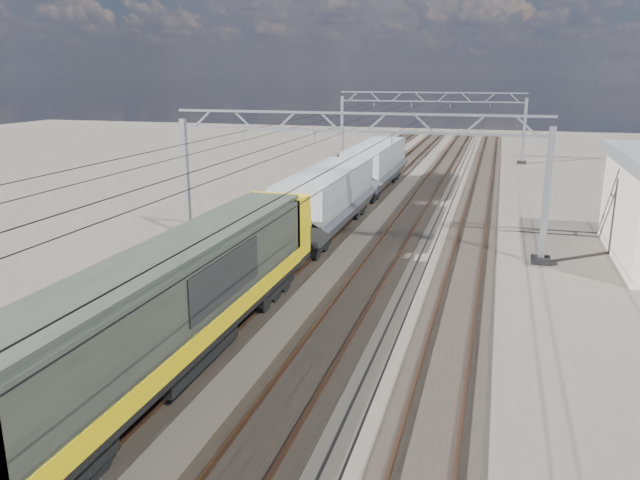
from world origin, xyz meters
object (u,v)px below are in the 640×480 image
(trackside_cabinet, at_px, (20,314))
(hopper_wagon_lead, at_px, (327,197))
(catenary_gantry_mid, at_px, (352,175))
(locomotive, at_px, (173,301))
(hopper_wagon_mid, at_px, (375,163))
(catenary_gantry_far, at_px, (430,123))

(trackside_cabinet, bearing_deg, hopper_wagon_lead, 66.21)
(catenary_gantry_mid, relative_size, locomotive, 0.94)
(catenary_gantry_mid, distance_m, hopper_wagon_mid, 16.87)
(catenary_gantry_mid, relative_size, hopper_wagon_lead, 1.53)
(locomotive, xyz_separation_m, trackside_cabinet, (-6.52, 0.88, -1.47))
(catenary_gantry_mid, relative_size, hopper_wagon_mid, 1.53)
(hopper_wagon_lead, distance_m, hopper_wagon_mid, 14.20)
(hopper_wagon_lead, bearing_deg, catenary_gantry_mid, -50.98)
(catenary_gantry_far, height_order, locomotive, catenary_gantry_far)
(locomotive, xyz_separation_m, hopper_wagon_lead, (-0.00, 17.70, -0.09))
(locomotive, relative_size, hopper_wagon_mid, 1.62)
(catenary_gantry_far, bearing_deg, trackside_cabinet, -99.60)
(catenary_gantry_mid, bearing_deg, catenary_gantry_far, 90.00)
(catenary_gantry_far, relative_size, hopper_wagon_mid, 1.53)
(catenary_gantry_mid, height_order, trackside_cabinet, catenary_gantry_mid)
(catenary_gantry_far, xyz_separation_m, hopper_wagon_lead, (-2.00, -33.53, -1.67))
(hopper_wagon_lead, distance_m, trackside_cabinet, 18.08)
(catenary_gantry_mid, bearing_deg, trackside_cabinet, -120.71)
(locomotive, height_order, hopper_wagon_lead, locomotive)
(hopper_wagon_mid, xyz_separation_m, trackside_cabinet, (-6.52, -31.01, -1.37))
(catenary_gantry_mid, distance_m, locomotive, 15.44)
(locomotive, relative_size, hopper_wagon_lead, 1.62)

